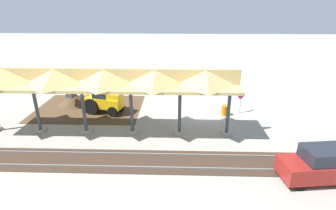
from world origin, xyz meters
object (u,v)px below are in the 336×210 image
distant_parked_car (321,165)px  traffic_barrel (225,110)px  stop_sign (241,97)px  backhoe (103,99)px

distant_parked_car → traffic_barrel: bearing=-67.1°
stop_sign → traffic_barrel: 1.87m
backhoe → distant_parked_car: (-14.24, 9.03, -0.28)m
stop_sign → backhoe: 12.02m
backhoe → distant_parked_car: 16.86m
backhoe → distant_parked_car: size_ratio=1.22×
stop_sign → traffic_barrel: size_ratio=2.30×
distant_parked_car → backhoe: bearing=-32.4°
stop_sign → backhoe: backhoe is taller
stop_sign → distant_parked_car: bearing=103.5°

